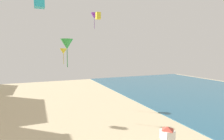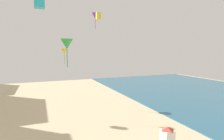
# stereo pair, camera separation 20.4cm
# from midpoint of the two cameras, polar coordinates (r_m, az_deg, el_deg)

# --- Properties ---
(lifeguard_stand) EXTENTS (1.10, 1.10, 2.55)m
(lifeguard_stand) POSITION_cam_midpoint_polar(r_m,az_deg,el_deg) (19.73, 17.63, -18.87)
(lifeguard_stand) COLOR white
(lifeguard_stand) RESTS_ON ground
(kite_yellow_delta) EXTENTS (1.31, 1.31, 2.99)m
(kite_yellow_delta) POSITION_cam_midpoint_polar(r_m,az_deg,el_deg) (35.19, -14.88, 5.82)
(kite_yellow_delta) COLOR yellow
(kite_cyan_box) EXTENTS (0.95, 0.95, 1.49)m
(kite_cyan_box) POSITION_cam_midpoint_polar(r_m,az_deg,el_deg) (19.54, -22.01, 20.09)
(kite_cyan_box) COLOR #2DB7CC
(kite_purple_delta) EXTENTS (1.50, 1.50, 3.40)m
(kite_purple_delta) POSITION_cam_midpoint_polar(r_m,az_deg,el_deg) (41.01, -5.25, 16.90)
(kite_purple_delta) COLOR purple
(kite_yellow_box) EXTENTS (0.53, 0.53, 0.84)m
(kite_yellow_box) POSITION_cam_midpoint_polar(r_m,az_deg,el_deg) (23.17, -4.12, 16.94)
(kite_yellow_box) COLOR yellow
(kite_green_delta) EXTENTS (1.23, 1.23, 2.79)m
(kite_green_delta) POSITION_cam_midpoint_polar(r_m,az_deg,el_deg) (18.22, -13.97, 8.04)
(kite_green_delta) COLOR green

